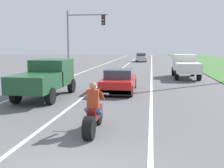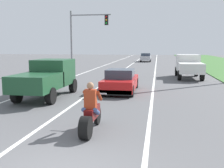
{
  "view_description": "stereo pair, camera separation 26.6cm",
  "coord_description": "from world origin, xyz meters",
  "px_view_note": "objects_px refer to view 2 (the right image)",
  "views": [
    {
      "loc": [
        1.78,
        -4.8,
        2.72
      ],
      "look_at": [
        0.0,
        7.13,
        1.0
      ],
      "focal_mm": 42.65,
      "sensor_mm": 36.0,
      "label": 1
    },
    {
      "loc": [
        2.04,
        -4.75,
        2.72
      ],
      "look_at": [
        0.0,
        7.13,
        1.0
      ],
      "focal_mm": 42.65,
      "sensor_mm": 36.0,
      "label": 2
    }
  ],
  "objects_px": {
    "pickup_truck_left_lane_dark_green": "(47,77)",
    "pickup_truck_right_shoulder_white": "(189,65)",
    "motorcycle_with_rider": "(91,115)",
    "distant_car_far_ahead": "(146,57)",
    "traffic_light_mast_near": "(83,33)",
    "sports_car_red": "(120,81)"
  },
  "relations": [
    {
      "from": "sports_car_red",
      "to": "pickup_truck_left_lane_dark_green",
      "type": "distance_m",
      "value": 4.35
    },
    {
      "from": "pickup_truck_right_shoulder_white",
      "to": "distant_car_far_ahead",
      "type": "xyz_separation_m",
      "value": [
        -4.71,
        23.84,
        -0.33
      ]
    },
    {
      "from": "pickup_truck_left_lane_dark_green",
      "to": "traffic_light_mast_near",
      "type": "xyz_separation_m",
      "value": [
        -1.21,
        11.4,
        2.84
      ]
    },
    {
      "from": "motorcycle_with_rider",
      "to": "distant_car_far_ahead",
      "type": "xyz_separation_m",
      "value": [
        -0.04,
        39.35,
        0.18
      ]
    },
    {
      "from": "pickup_truck_left_lane_dark_green",
      "to": "pickup_truck_right_shoulder_white",
      "type": "height_order",
      "value": "same"
    },
    {
      "from": "distant_car_far_ahead",
      "to": "traffic_light_mast_near",
      "type": "bearing_deg",
      "value": -102.3
    },
    {
      "from": "pickup_truck_left_lane_dark_green",
      "to": "traffic_light_mast_near",
      "type": "height_order",
      "value": "traffic_light_mast_near"
    },
    {
      "from": "motorcycle_with_rider",
      "to": "distant_car_far_ahead",
      "type": "bearing_deg",
      "value": 90.06
    },
    {
      "from": "pickup_truck_right_shoulder_white",
      "to": "sports_car_red",
      "type": "bearing_deg",
      "value": -121.64
    },
    {
      "from": "sports_car_red",
      "to": "pickup_truck_right_shoulder_white",
      "type": "height_order",
      "value": "pickup_truck_right_shoulder_white"
    },
    {
      "from": "motorcycle_with_rider",
      "to": "traffic_light_mast_near",
      "type": "distance_m",
      "value": 17.81
    },
    {
      "from": "pickup_truck_right_shoulder_white",
      "to": "distant_car_far_ahead",
      "type": "relative_size",
      "value": 1.2
    },
    {
      "from": "pickup_truck_left_lane_dark_green",
      "to": "pickup_truck_right_shoulder_white",
      "type": "bearing_deg",
      "value": 50.32
    },
    {
      "from": "distant_car_far_ahead",
      "to": "sports_car_red",
      "type": "bearing_deg",
      "value": -90.15
    },
    {
      "from": "motorcycle_with_rider",
      "to": "sports_car_red",
      "type": "relative_size",
      "value": 0.51
    },
    {
      "from": "traffic_light_mast_near",
      "to": "distant_car_far_ahead",
      "type": "xyz_separation_m",
      "value": [
        4.92,
        22.58,
        -3.18
      ]
    },
    {
      "from": "traffic_light_mast_near",
      "to": "distant_car_far_ahead",
      "type": "height_order",
      "value": "traffic_light_mast_near"
    },
    {
      "from": "motorcycle_with_rider",
      "to": "pickup_truck_right_shoulder_white",
      "type": "height_order",
      "value": "pickup_truck_right_shoulder_white"
    },
    {
      "from": "pickup_truck_left_lane_dark_green",
      "to": "pickup_truck_right_shoulder_white",
      "type": "xyz_separation_m",
      "value": [
        8.41,
        10.14,
        0.0
      ]
    },
    {
      "from": "traffic_light_mast_near",
      "to": "pickup_truck_left_lane_dark_green",
      "type": "bearing_deg",
      "value": -83.92
    },
    {
      "from": "pickup_truck_right_shoulder_white",
      "to": "pickup_truck_left_lane_dark_green",
      "type": "bearing_deg",
      "value": -129.68
    },
    {
      "from": "motorcycle_with_rider",
      "to": "sports_car_red",
      "type": "distance_m",
      "value": 7.73
    }
  ]
}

